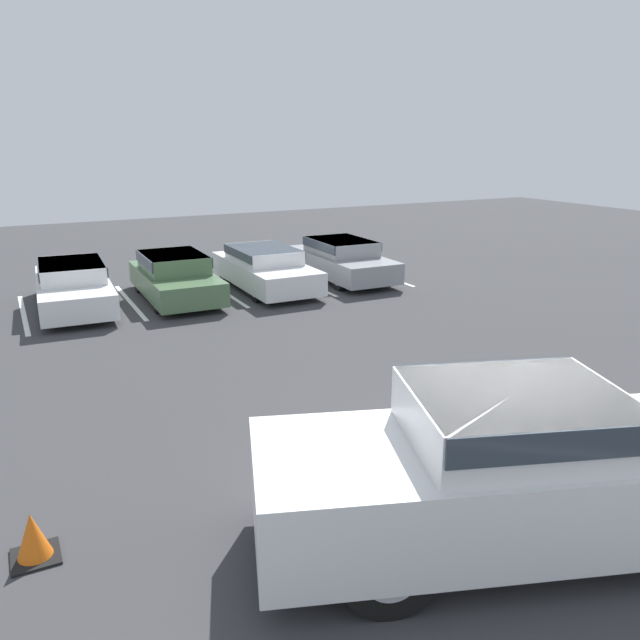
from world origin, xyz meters
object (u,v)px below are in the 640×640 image
(parked_sedan_b, at_px, (175,275))
(parked_sedan_d, at_px, (342,258))
(parked_sedan_c, at_px, (265,267))
(traffic_cone, at_px, (33,538))
(pickup_truck, at_px, (539,468))
(parked_sedan_a, at_px, (73,284))

(parked_sedan_b, bearing_deg, parked_sedan_d, 91.90)
(parked_sedan_c, distance_m, traffic_cone, 12.48)
(pickup_truck, distance_m, parked_sedan_a, 13.27)
(parked_sedan_c, xyz_separation_m, traffic_cone, (-6.94, -10.36, -0.40))
(parked_sedan_b, xyz_separation_m, parked_sedan_d, (5.34, 0.09, 0.00))
(parked_sedan_d, distance_m, traffic_cone, 14.20)
(parked_sedan_b, relative_size, parked_sedan_c, 0.93)
(parked_sedan_d, bearing_deg, traffic_cone, -41.44)
(pickup_truck, distance_m, parked_sedan_c, 12.76)
(parked_sedan_d, bearing_deg, parked_sedan_b, -87.85)
(parked_sedan_b, bearing_deg, parked_sedan_c, 91.00)
(parked_sedan_b, bearing_deg, parked_sedan_a, -94.65)
(parked_sedan_c, height_order, traffic_cone, parked_sedan_c)
(pickup_truck, bearing_deg, parked_sedan_d, 89.02)
(parked_sedan_c, distance_m, parked_sedan_d, 2.67)
(parked_sedan_c, relative_size, parked_sedan_d, 1.03)
(traffic_cone, bearing_deg, parked_sedan_b, 67.66)
(pickup_truck, xyz_separation_m, parked_sedan_c, (2.00, 12.60, -0.28))
(traffic_cone, bearing_deg, parked_sedan_d, 47.44)
(parked_sedan_a, relative_size, traffic_cone, 8.66)
(parked_sedan_d, bearing_deg, pickup_truck, -19.04)
(pickup_truck, distance_m, parked_sedan_d, 13.52)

